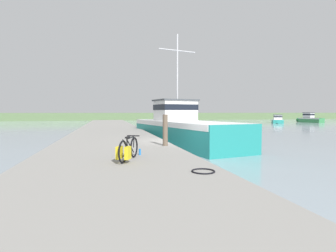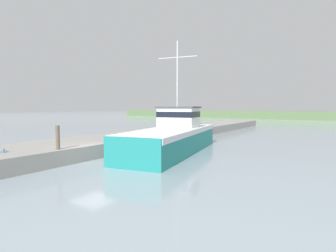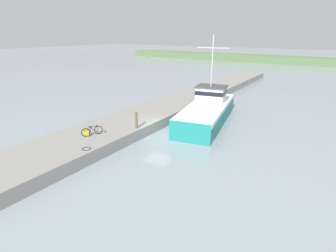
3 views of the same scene
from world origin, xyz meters
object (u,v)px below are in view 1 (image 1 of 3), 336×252
mooring_post (165,130)px  water_bottle_on_curb (140,152)px  boat_red_outer (278,120)px  bicycle_touring (127,150)px  fishing_boat_main (181,128)px  boat_green_anchored (310,119)px

mooring_post → water_bottle_on_curb: (-1.50, -2.40, -0.62)m
boat_red_outer → bicycle_touring: bearing=80.8°
boat_red_outer → bicycle_touring: boat_red_outer is taller
fishing_boat_main → boat_red_outer: size_ratio=2.29×
boat_green_anchored → boat_red_outer: bearing=178.4°
fishing_boat_main → mooring_post: fishing_boat_main is taller
boat_red_outer → bicycle_touring: (-38.09, -44.98, 0.59)m
boat_red_outer → boat_green_anchored: (10.43, 1.82, 0.18)m
fishing_boat_main → bicycle_touring: (-5.17, -11.87, 0.08)m
bicycle_touring → mooring_post: (2.04, 3.51, 0.37)m
fishing_boat_main → water_bottle_on_curb: bearing=-124.9°
boat_red_outer → bicycle_touring: 58.95m
fishing_boat_main → bicycle_touring: 12.95m
boat_red_outer → water_bottle_on_curb: (-37.55, -43.87, 0.34)m
boat_red_outer → water_bottle_on_curb: bearing=80.5°
fishing_boat_main → water_bottle_on_curb: 11.72m
bicycle_touring → mooring_post: bearing=84.2°
water_bottle_on_curb → boat_red_outer: bearing=49.4°
boat_red_outer → boat_green_anchored: size_ratio=0.97×
boat_green_anchored → water_bottle_on_curb: bearing=-147.9°
boat_green_anchored → mooring_post: bearing=-148.5°
boat_red_outer → mooring_post: 54.96m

